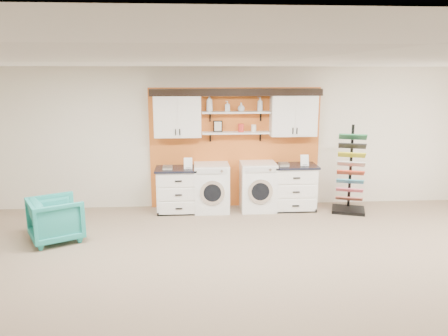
{
  "coord_description": "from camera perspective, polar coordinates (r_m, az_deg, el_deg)",
  "views": [
    {
      "loc": [
        -0.84,
        -4.66,
        2.71
      ],
      "look_at": [
        -0.34,
        2.3,
        1.16
      ],
      "focal_mm": 35.0,
      "sensor_mm": 36.0,
      "label": 1
    }
  ],
  "objects": [
    {
      "name": "picture_frame",
      "position": [
        8.58,
        -0.8,
        5.47
      ],
      "size": [
        0.18,
        0.02,
        0.22
      ],
      "color": "black",
      "rests_on": "shelf_lower"
    },
    {
      "name": "upper_cabinet_left",
      "position": [
        8.5,
        -6.08,
        6.86
      ],
      "size": [
        0.9,
        0.35,
        0.84
      ],
      "color": "white",
      "rests_on": "wall_back"
    },
    {
      "name": "crown_molding",
      "position": [
        8.52,
        1.58,
        9.96
      ],
      "size": [
        3.3,
        0.41,
        0.13
      ],
      "color": "black",
      "rests_on": "wall_back"
    },
    {
      "name": "armchair",
      "position": [
        7.64,
        -21.11,
        -6.25
      ],
      "size": [
        1.06,
        1.05,
        0.72
      ],
      "primitive_type": "imported",
      "rotation": [
        0.0,
        0.0,
        2.06
      ],
      "color": "teal",
      "rests_on": "floor"
    },
    {
      "name": "accent_panel",
      "position": [
        8.79,
        1.44,
        2.64
      ],
      "size": [
        3.4,
        0.07,
        2.4
      ],
      "primitive_type": "cube",
      "color": "orange",
      "rests_on": "wall_back"
    },
    {
      "name": "floor",
      "position": [
        5.45,
        5.59,
        -17.31
      ],
      "size": [
        10.0,
        10.0,
        0.0
      ],
      "primitive_type": "plane",
      "color": "#8C775E",
      "rests_on": "ground"
    },
    {
      "name": "washer",
      "position": [
        8.6,
        -1.64,
        -2.56
      ],
      "size": [
        0.67,
        0.71,
        0.94
      ],
      "color": "white",
      "rests_on": "floor"
    },
    {
      "name": "soap_bottle_d",
      "position": [
        8.58,
        4.72,
        8.32
      ],
      "size": [
        0.12,
        0.12,
        0.28
      ],
      "primitive_type": "imported",
      "rotation": [
        0.0,
        0.0,
        -1.43
      ],
      "color": "silver",
      "rests_on": "shelf_upper"
    },
    {
      "name": "base_cabinet_right",
      "position": [
        8.82,
        8.95,
        -2.45
      ],
      "size": [
        0.92,
        0.66,
        0.9
      ],
      "color": "white",
      "rests_on": "floor"
    },
    {
      "name": "canister_red",
      "position": [
        8.58,
        2.23,
        5.26
      ],
      "size": [
        0.11,
        0.11,
        0.16
      ],
      "primitive_type": "cylinder",
      "color": "red",
      "rests_on": "shelf_lower"
    },
    {
      "name": "shelf_lower",
      "position": [
        8.58,
        1.56,
        4.63
      ],
      "size": [
        1.32,
        0.28,
        0.03
      ],
      "primitive_type": "cube",
      "color": "white",
      "rests_on": "wall_back"
    },
    {
      "name": "soap_bottle_b",
      "position": [
        8.51,
        0.45,
        8.07
      ],
      "size": [
        0.1,
        0.1,
        0.21
      ],
      "primitive_type": "imported",
      "rotation": [
        0.0,
        0.0,
        4.65
      ],
      "color": "silver",
      "rests_on": "shelf_upper"
    },
    {
      "name": "canister_cream",
      "position": [
        8.61,
        3.89,
        5.2
      ],
      "size": [
        0.1,
        0.1,
        0.14
      ],
      "primitive_type": "cylinder",
      "color": "silver",
      "rests_on": "shelf_lower"
    },
    {
      "name": "ceiling",
      "position": [
        4.73,
        6.32,
        13.57
      ],
      "size": [
        10.0,
        10.0,
        0.0
      ],
      "primitive_type": "plane",
      "rotation": [
        3.14,
        0.0,
        0.0
      ],
      "color": "white",
      "rests_on": "wall_back"
    },
    {
      "name": "shelf_upper",
      "position": [
        8.54,
        1.58,
        7.29
      ],
      "size": [
        1.32,
        0.28,
        0.03
      ],
      "primitive_type": "cube",
      "color": "white",
      "rests_on": "wall_back"
    },
    {
      "name": "soap_bottle_a",
      "position": [
        8.49,
        -1.91,
        8.46
      ],
      "size": [
        0.17,
        0.17,
        0.33
      ],
      "primitive_type": "imported",
      "rotation": [
        0.0,
        0.0,
        -2.15
      ],
      "color": "silver",
      "rests_on": "shelf_upper"
    },
    {
      "name": "base_cabinet_left",
      "position": [
        8.61,
        -5.89,
        -2.83
      ],
      "size": [
        0.9,
        0.66,
        0.88
      ],
      "color": "white",
      "rests_on": "floor"
    },
    {
      "name": "sample_rack",
      "position": [
        8.89,
        16.1,
        -2.12
      ],
      "size": [
        0.75,
        0.69,
        1.7
      ],
      "rotation": [
        0.0,
        0.0,
        -0.33
      ],
      "color": "black",
      "rests_on": "floor"
    },
    {
      "name": "dryer",
      "position": [
        8.68,
        4.44,
        -2.39
      ],
      "size": [
        0.68,
        0.71,
        0.96
      ],
      "color": "white",
      "rests_on": "floor"
    },
    {
      "name": "soap_bottle_c",
      "position": [
        8.54,
        2.26,
        7.96
      ],
      "size": [
        0.18,
        0.18,
        0.17
      ],
      "primitive_type": "imported",
      "rotation": [
        0.0,
        0.0,
        4.21
      ],
      "color": "silver",
      "rests_on": "shelf_upper"
    },
    {
      "name": "upper_cabinet_right",
      "position": [
        8.72,
        9.04,
        6.92
      ],
      "size": [
        0.9,
        0.35,
        0.84
      ],
      "color": "white",
      "rests_on": "wall_back"
    },
    {
      "name": "wall_back",
      "position": [
        8.8,
        1.43,
        3.97
      ],
      "size": [
        10.0,
        0.0,
        10.0
      ],
      "primitive_type": "plane",
      "rotation": [
        1.57,
        0.0,
        0.0
      ],
      "color": "beige",
      "rests_on": "floor"
    }
  ]
}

